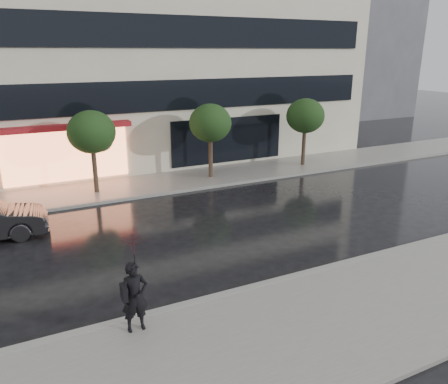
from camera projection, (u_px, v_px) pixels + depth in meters
ground at (256, 270)px, 13.65m from camera, size 120.00×120.00×0.00m
sidewalk_near at (322, 324)px, 10.85m from camera, size 60.00×4.50×0.12m
sidewalk_far at (156, 184)px, 22.39m from camera, size 60.00×3.50×0.12m
curb_near at (273, 283)px, 12.77m from camera, size 60.00×0.25×0.14m
curb_far at (167, 193)px, 20.89m from camera, size 60.00×0.25×0.14m
office_building at (109, 8)px, 26.23m from camera, size 30.00×12.76×18.00m
bg_building_right at (338, 37)px, 46.02m from camera, size 12.00×12.00×16.00m
tree_mid_west at (93, 133)px, 20.09m from camera, size 2.20×2.20×3.99m
tree_mid_east at (211, 124)px, 22.60m from camera, size 2.20×2.20×3.99m
tree_far_east at (306, 117)px, 25.12m from camera, size 2.20×2.20×3.99m
pedestrian_with_umbrella at (134, 272)px, 10.11m from camera, size 0.89×0.91×2.40m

